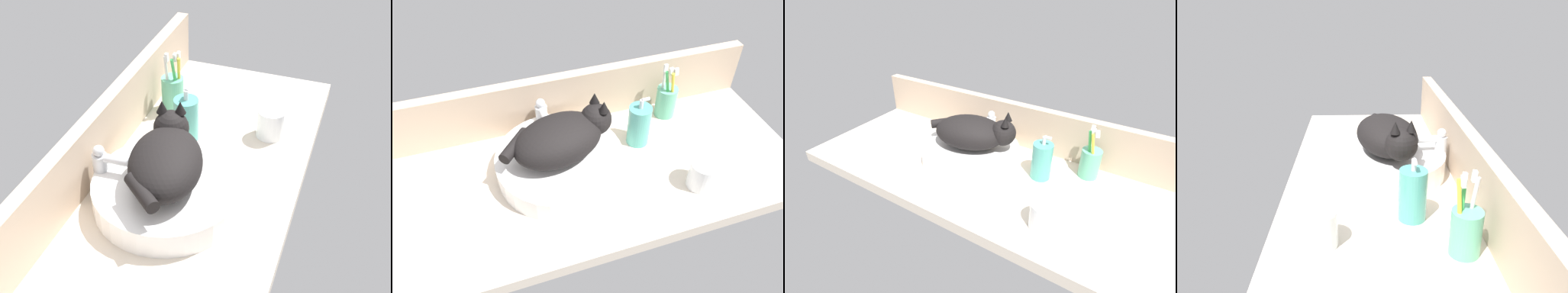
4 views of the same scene
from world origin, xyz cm
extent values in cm
cube|color=beige|center=(0.00, 0.00, -2.00)|extent=(126.86, 52.14, 4.00)
cube|color=tan|center=(0.00, 24.27, 8.52)|extent=(126.86, 3.60, 17.04)
cylinder|color=white|center=(-5.23, 2.96, 3.32)|extent=(35.22, 35.22, 6.64)
ellipsoid|color=black|center=(-5.23, 2.96, 12.14)|extent=(28.57, 22.93, 11.00)
sphere|color=black|center=(6.23, 6.05, 13.64)|extent=(8.80, 8.80, 8.80)
cone|color=black|center=(6.63, 8.44, 19.04)|extent=(2.80, 2.80, 3.20)
cone|color=black|center=(7.77, 4.19, 19.04)|extent=(2.80, 2.80, 3.20)
cylinder|color=black|center=(-16.48, 3.88, 12.64)|extent=(9.58, 10.44, 3.20)
cylinder|color=silver|center=(-6.21, 19.47, 5.50)|extent=(3.60, 3.60, 11.00)
cylinder|color=silver|center=(-5.91, 14.48, 10.40)|extent=(2.79, 10.11, 2.20)
sphere|color=silver|center=(-6.21, 19.47, 12.20)|extent=(2.80, 2.80, 2.80)
cylinder|color=teal|center=(20.37, 7.45, 6.46)|extent=(6.72, 6.72, 12.91)
cylinder|color=silver|center=(20.37, 7.45, 14.31)|extent=(1.20, 1.20, 2.80)
cylinder|color=silver|center=(21.57, 7.45, 15.71)|extent=(2.20, 1.00, 1.00)
cylinder|color=#5BB28E|center=(34.05, 16.72, 5.12)|extent=(6.62, 6.62, 10.24)
cylinder|color=yellow|center=(34.79, 14.96, 8.90)|extent=(3.53, 2.01, 16.96)
cube|color=white|center=(34.79, 14.96, 17.40)|extent=(1.57, 0.96, 2.60)
cylinder|color=white|center=(32.63, 17.69, 8.90)|extent=(1.88, 2.33, 17.04)
cube|color=white|center=(32.63, 17.69, 17.40)|extent=(1.34, 1.00, 2.52)
cylinder|color=green|center=(33.51, 15.50, 8.90)|extent=(3.52, 2.05, 16.96)
cube|color=white|center=(33.51, 15.50, 17.40)|extent=(1.56, 0.96, 2.60)
cylinder|color=white|center=(30.00, -13.89, 4.14)|extent=(7.93, 7.93, 8.27)
cylinder|color=silver|center=(30.00, -13.89, 3.10)|extent=(6.98, 6.98, 6.20)
camera|label=1|loc=(-93.12, -35.25, 90.00)|focal=50.00mm
camera|label=2|loc=(-20.55, -68.34, 81.02)|focal=35.00mm
camera|label=3|loc=(48.03, -75.03, 62.91)|focal=28.00mm
camera|label=4|loc=(99.34, -4.85, 51.37)|focal=35.00mm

